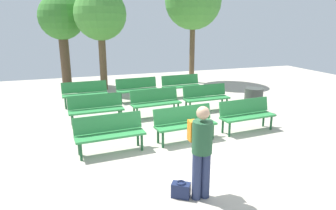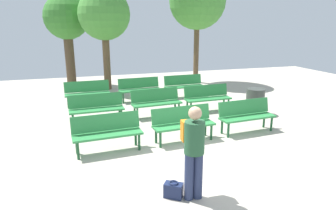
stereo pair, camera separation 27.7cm
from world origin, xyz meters
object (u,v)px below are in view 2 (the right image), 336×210
bench_r0_c0 (107,131)px  trash_bin (255,101)px  bench_r1_c1 (156,101)px  bench_r1_c0 (96,107)px  bench_r2_c0 (87,92)px  bench_r0_c2 (246,114)px  bench_r0_c1 (183,122)px  bench_r1_c2 (207,96)px  tree_0 (104,15)px  handbag (174,190)px  bench_r2_c1 (140,88)px  tree_2 (67,19)px  bench_r2_c2 (184,84)px  tree_1 (197,1)px  visitor_with_backpack (194,147)px

bench_r0_c0 → trash_bin: 5.28m
bench_r1_c1 → trash_bin: 3.28m
bench_r1_c0 → bench_r2_c0: same height
bench_r0_c2 → bench_r2_c0: bearing=130.1°
bench_r0_c1 → bench_r1_c2: same height
tree_0 → bench_r0_c2: bearing=-65.7°
bench_r1_c0 → handbag: bench_r1_c0 is taller
bench_r1_c0 → bench_r2_c0: bearing=92.1°
bench_r0_c2 → bench_r1_c2: 2.22m
bench_r1_c2 → handbag: 5.50m
bench_r2_c1 → bench_r1_c0: bearing=-131.8°
bench_r0_c1 → bench_r2_c1: 4.35m
tree_0 → tree_2: tree_0 is taller
bench_r0_c1 → bench_r1_c1: same height
bench_r2_c0 → bench_r2_c2: size_ratio=1.00×
bench_r0_c2 → bench_r1_c0: (-3.89, 1.98, 0.00)m
bench_r2_c2 → tree_1: 4.62m
visitor_with_backpack → trash_bin: size_ratio=1.96×
bench_r1_c1 → trash_bin: bench_r1_c1 is taller
tree_2 → visitor_with_backpack: size_ratio=2.55×
bench_r0_c1 → bench_r2_c2: size_ratio=1.01×
bench_r1_c2 → tree_0: size_ratio=0.37×
bench_r0_c0 → handbag: bearing=-73.3°
bench_r2_c0 → bench_r2_c2: (3.81, 0.17, 0.00)m
bench_r2_c2 → tree_2: (-4.37, 3.85, 2.58)m
bench_r0_c0 → bench_r2_c2: bearing=48.0°
tree_1 → visitor_with_backpack: (-4.00, -9.64, -2.96)m
bench_r1_c2 → tree_0: (-2.87, 4.52, 2.73)m
bench_r0_c2 → bench_r1_c2: size_ratio=1.01×
bench_r2_c0 → tree_1: size_ratio=0.31×
bench_r1_c1 → bench_r2_c1: (-0.10, 2.10, 0.00)m
bench_r2_c2 → trash_bin: 3.25m
bench_r0_c0 → bench_r0_c2: (3.81, 0.20, 0.00)m
bench_r2_c2 → tree_0: (-2.80, 2.40, 2.73)m
bench_r1_c1 → tree_2: bearing=108.9°
bench_r0_c1 → bench_r2_c0: same height
bench_r0_c2 → tree_1: bearing=74.8°
bench_r0_c0 → bench_r0_c1: same height
bench_r2_c0 → bench_r0_c2: bearing=-47.5°
bench_r0_c2 → trash_bin: (1.21, 1.43, -0.08)m
bench_r2_c2 → bench_r1_c1: bearing=-130.6°
visitor_with_backpack → trash_bin: 5.60m
bench_r2_c2 → visitor_with_backpack: bearing=-110.9°
tree_1 → tree_2: size_ratio=1.25×
tree_2 → handbag: size_ratio=11.50×
tree_1 → trash_bin: size_ratio=6.27×
tree_0 → trash_bin: tree_0 is taller
handbag → trash_bin: 5.74m
bench_r2_c1 → tree_0: size_ratio=0.37×
bench_r0_c2 → trash_bin: 1.87m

